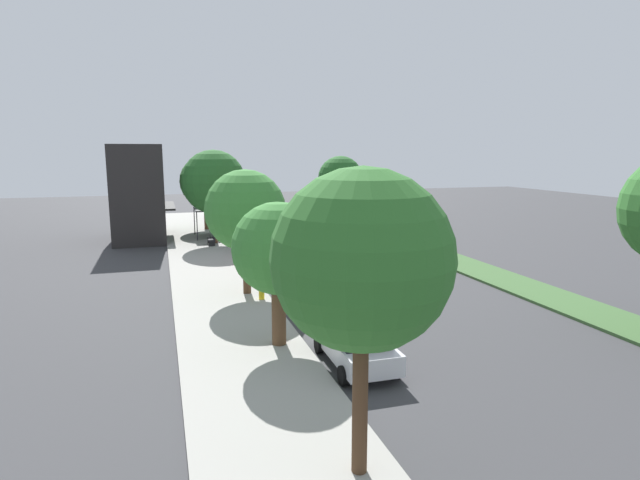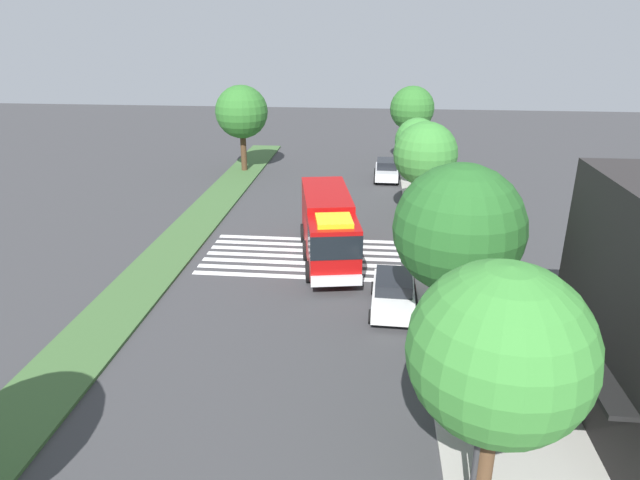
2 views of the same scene
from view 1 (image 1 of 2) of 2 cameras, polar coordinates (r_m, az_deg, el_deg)
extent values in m
plane|color=#38383A|center=(36.35, 1.15, -2.03)|extent=(120.00, 120.00, 0.00)
cube|color=#9E9B93|center=(34.67, -12.36, -2.72)|extent=(60.00, 4.77, 0.14)
cube|color=#3D6033|center=(39.37, 11.77, -1.21)|extent=(60.00, 3.00, 0.14)
cube|color=silver|center=(33.28, 2.96, -3.13)|extent=(0.45, 11.05, 0.01)
cube|color=silver|center=(34.10, 2.44, -2.81)|extent=(0.45, 11.05, 0.01)
cube|color=silver|center=(34.93, 1.94, -2.51)|extent=(0.45, 11.05, 0.01)
cube|color=silver|center=(35.76, 1.47, -2.21)|extent=(0.45, 11.05, 0.01)
cube|color=silver|center=(36.60, 1.02, -1.93)|extent=(0.45, 11.05, 0.01)
cube|color=silver|center=(37.44, 0.59, -1.67)|extent=(0.45, 11.05, 0.01)
cube|color=silver|center=(38.28, 0.18, -1.41)|extent=(0.45, 11.05, 0.01)
cube|color=#A50C0C|center=(37.92, -2.95, 1.38)|extent=(3.02, 2.91, 2.70)
cube|color=#A50C0C|center=(34.00, 0.08, 0.71)|extent=(6.46, 3.52, 3.05)
cube|color=black|center=(38.20, -3.20, 2.26)|extent=(2.30, 2.80, 1.19)
cube|color=silver|center=(39.37, -3.78, 0.06)|extent=(0.67, 2.49, 0.50)
cube|color=yellow|center=(37.74, -2.97, 3.59)|extent=(2.11, 2.03, 0.24)
cylinder|color=black|center=(37.42, -4.50, -0.85)|extent=(1.14, 0.49, 1.10)
cylinder|color=black|center=(38.43, -1.08, -0.54)|extent=(1.14, 0.49, 1.10)
cylinder|color=black|center=(32.39, -0.63, -2.49)|extent=(1.14, 0.49, 1.10)
cylinder|color=black|center=(33.56, 3.17, -2.08)|extent=(1.14, 0.49, 1.10)
cylinder|color=black|center=(34.82, -2.66, -1.63)|extent=(1.14, 0.49, 1.10)
cylinder|color=black|center=(35.91, 0.95, -1.28)|extent=(1.14, 0.49, 1.10)
cube|color=silver|center=(18.53, 3.92, -11.64)|extent=(4.25, 1.90, 0.71)
cube|color=black|center=(18.11, 4.19, -9.89)|extent=(2.39, 1.66, 0.64)
cylinder|color=black|center=(19.62, -0.14, -11.48)|extent=(0.64, 0.23, 0.64)
cylinder|color=black|center=(20.19, 5.02, -10.90)|extent=(0.64, 0.23, 0.64)
cylinder|color=black|center=(17.17, 2.59, -14.71)|extent=(0.64, 0.23, 0.64)
cylinder|color=black|center=(17.82, 8.41, -13.87)|extent=(0.64, 0.23, 0.64)
cube|color=silver|center=(39.94, -7.90, -0.05)|extent=(4.33, 2.01, 0.72)
cube|color=black|center=(39.62, -7.88, 0.80)|extent=(2.44, 1.73, 0.55)
cylinder|color=black|center=(41.27, -9.44, -0.28)|extent=(0.65, 0.24, 0.64)
cylinder|color=black|center=(41.50, -6.86, -0.16)|extent=(0.65, 0.24, 0.64)
cylinder|color=black|center=(38.51, -9.00, -0.99)|extent=(0.65, 0.24, 0.64)
cylinder|color=black|center=(38.76, -6.23, -0.86)|extent=(0.65, 0.24, 0.64)
cube|color=black|center=(57.73, -10.85, 2.93)|extent=(4.54, 2.04, 0.81)
cube|color=black|center=(57.44, -10.83, 3.58)|extent=(2.57, 1.72, 0.55)
cylinder|color=black|center=(59.09, -11.94, 2.65)|extent=(0.65, 0.25, 0.64)
cylinder|color=black|center=(59.37, -10.19, 2.74)|extent=(0.65, 0.25, 0.64)
cylinder|color=black|center=(56.20, -11.51, 2.31)|extent=(0.65, 0.25, 0.64)
cylinder|color=black|center=(56.50, -9.68, 2.40)|extent=(0.65, 0.25, 0.64)
cube|color=#4C4C51|center=(45.34, -12.80, 3.34)|extent=(3.50, 1.40, 0.12)
cube|color=#8C9E99|center=(45.54, -11.92, 1.88)|extent=(3.50, 0.08, 2.40)
cylinder|color=#333338|center=(43.76, -13.42, 1.50)|extent=(0.08, 0.08, 2.40)
cylinder|color=#333338|center=(47.12, -13.70, 2.07)|extent=(0.08, 0.08, 2.40)
cube|color=black|center=(41.68, -11.94, 0.06)|extent=(1.60, 0.50, 0.08)
cube|color=black|center=(41.65, -11.65, 0.43)|extent=(1.60, 0.06, 0.45)
cube|color=black|center=(41.01, -11.83, -0.42)|extent=(0.08, 0.45, 0.37)
cube|color=black|center=(42.42, -12.02, -0.09)|extent=(0.08, 0.45, 0.37)
cylinder|color=#2D2D30|center=(50.50, -12.07, 4.37)|extent=(0.16, 0.16, 5.45)
sphere|color=white|center=(50.32, -12.19, 7.66)|extent=(0.36, 0.36, 0.36)
cube|color=#282626|center=(46.29, -19.38, 4.96)|extent=(8.20, 4.10, 7.98)
cube|color=black|center=(46.37, -16.27, 3.65)|extent=(6.56, 0.80, 0.16)
cylinder|color=#47301E|center=(12.20, 4.45, -17.02)|extent=(0.36, 0.36, 3.60)
sphere|color=#2D6B28|center=(11.13, 4.66, -2.14)|extent=(4.01, 4.01, 4.01)
cylinder|color=#513823|center=(19.85, -4.57, -7.95)|extent=(0.54, 0.54, 2.52)
sphere|color=#387F33|center=(19.25, -4.67, -0.90)|extent=(3.47, 3.47, 3.47)
cylinder|color=#47301E|center=(26.98, -8.10, -2.84)|extent=(0.41, 0.41, 2.89)
sphere|color=#387F33|center=(26.50, -8.25, 3.28)|extent=(4.14, 4.14, 4.14)
cylinder|color=#513823|center=(42.17, -11.49, 1.79)|extent=(0.33, 0.33, 3.15)
sphere|color=#235B23|center=(41.85, -11.64, 6.31)|extent=(5.04, 5.04, 5.04)
cylinder|color=#513823|center=(49.98, -12.41, 2.81)|extent=(0.49, 0.49, 2.86)
sphere|color=#387F33|center=(49.72, -12.54, 6.34)|extent=(4.73, 4.73, 4.73)
cylinder|color=#47301E|center=(56.94, 2.24, 3.76)|extent=(0.44, 0.44, 2.65)
sphere|color=#235B23|center=(56.70, 2.27, 6.81)|extent=(4.89, 4.89, 4.89)
cylinder|color=gold|center=(26.02, -6.47, -5.76)|extent=(0.28, 0.28, 0.70)
camera|label=2|loc=(62.32, -10.64, 14.11)|focal=30.99mm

